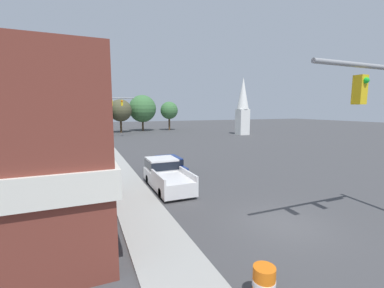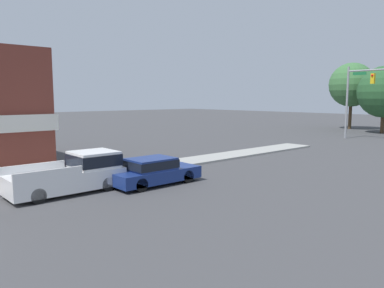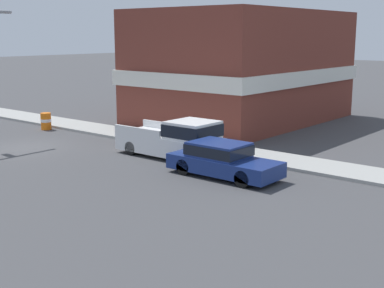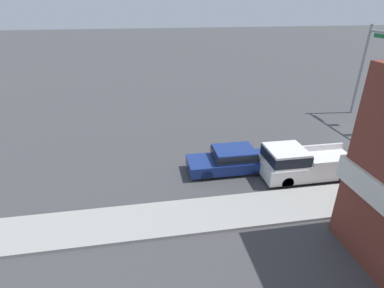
{
  "view_description": "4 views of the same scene",
  "coord_description": "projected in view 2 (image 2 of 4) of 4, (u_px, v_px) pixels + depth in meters",
  "views": [
    {
      "loc": [
        -8.18,
        -8.62,
        5.22
      ],
      "look_at": [
        0.62,
        12.12,
        2.14
      ],
      "focal_mm": 24.0,
      "sensor_mm": 36.0,
      "label": 1
    },
    {
      "loc": [
        13.23,
        0.1,
        4.39
      ],
      "look_at": [
        -0.43,
        12.25,
        2.12
      ],
      "focal_mm": 35.0,
      "sensor_mm": 36.0,
      "label": 2
    },
    {
      "loc": [
        14.94,
        23.42,
        5.66
      ],
      "look_at": [
        1.19,
        12.07,
        1.97
      ],
      "focal_mm": 50.0,
      "sensor_mm": 36.0,
      "label": 3
    },
    {
      "loc": [
        -16.35,
        15.71,
        8.85
      ],
      "look_at": [
        -1.45,
        13.17,
        1.62
      ],
      "focal_mm": 28.0,
      "sensor_mm": 36.0,
      "label": 4
    }
  ],
  "objects": [
    {
      "name": "backdrop_tree_left_far",
      "position": [
        352.0,
        85.0,
        52.16
      ],
      "size": [
        6.1,
        6.1,
        9.23
      ],
      "color": "#4C3823",
      "rests_on": "ground"
    },
    {
      "name": "backdrop_tree_left_mid",
      "position": [
        384.0,
        92.0,
        45.75
      ],
      "size": [
        6.32,
        6.32,
        8.26
      ],
      "color": "#4C3823",
      "rests_on": "ground"
    },
    {
      "name": "pickup_truck_parked",
      "position": [
        76.0,
        173.0,
        17.54
      ],
      "size": [
        2.05,
        5.21,
        1.82
      ],
      "color": "black",
      "rests_on": "ground"
    },
    {
      "name": "car_lead",
      "position": [
        154.0,
        170.0,
        18.94
      ],
      "size": [
        1.85,
        4.67,
        1.38
      ],
      "color": "black",
      "rests_on": "ground"
    },
    {
      "name": "far_signal_assembly",
      "position": [
        366.0,
        87.0,
        38.63
      ],
      "size": [
        6.69,
        0.49,
        7.69
      ],
      "color": "gray",
      "rests_on": "ground"
    }
  ]
}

